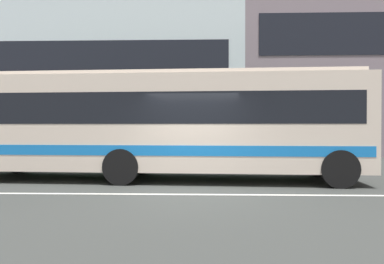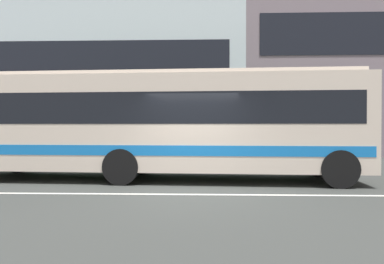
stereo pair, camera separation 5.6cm
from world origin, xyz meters
name	(u,v)px [view 1 (the left image)]	position (x,y,z in m)	size (l,w,h in m)	color
ground_plane	(189,195)	(0.00, 0.00, 0.00)	(160.00, 160.00, 0.00)	#3B3E3B
lane_centre_line	(189,194)	(0.00, 0.00, 0.00)	(60.00, 0.16, 0.01)	silver
hedge_row_far	(149,154)	(-1.93, 6.51, 0.49)	(13.55, 1.10, 0.99)	#205A22
apartment_block_left	(70,81)	(-8.46, 15.76, 4.61)	(21.91, 8.52, 9.23)	silver
apartment_block_right	(382,64)	(11.58, 15.76, 5.62)	(18.17, 8.52, 11.25)	gray
transit_bus	(156,122)	(-1.11, 2.57, 1.76)	(12.27, 3.27, 3.19)	beige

